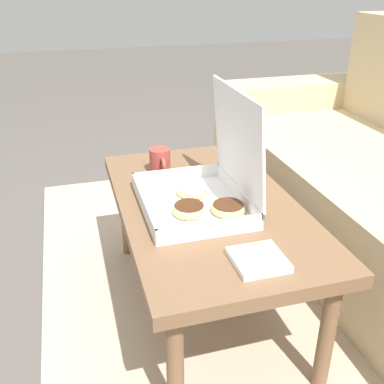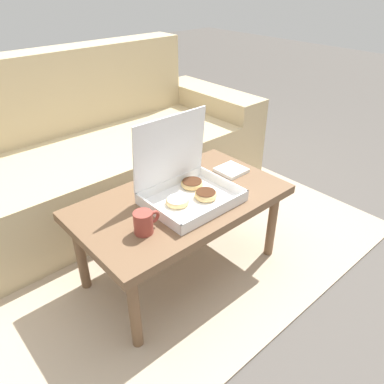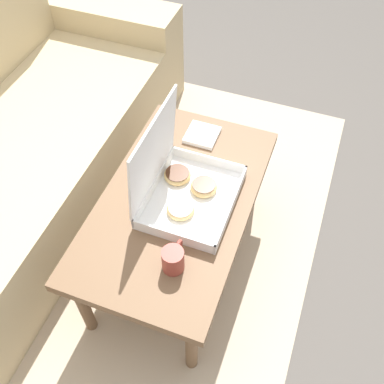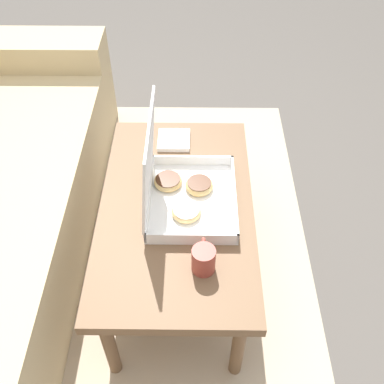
% 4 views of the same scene
% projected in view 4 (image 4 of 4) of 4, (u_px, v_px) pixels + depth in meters
% --- Properties ---
extents(ground_plane, '(12.00, 12.00, 0.00)m').
position_uv_depth(ground_plane, '(169.00, 272.00, 1.89)').
color(ground_plane, '#514C47').
extents(area_rug, '(2.31, 1.80, 0.01)m').
position_uv_depth(area_rug, '(97.00, 271.00, 1.88)').
color(area_rug, tan).
rests_on(area_rug, ground_plane).
extents(coffee_table, '(0.94, 0.54, 0.42)m').
position_uv_depth(coffee_table, '(177.00, 214.00, 1.61)').
color(coffee_table, brown).
rests_on(coffee_table, ground_plane).
extents(pastry_box, '(0.38, 0.31, 0.36)m').
position_uv_depth(pastry_box, '(179.00, 187.00, 1.55)').
color(pastry_box, white).
rests_on(pastry_box, coffee_table).
extents(coffee_mug, '(0.11, 0.07, 0.09)m').
position_uv_depth(coffee_mug, '(204.00, 259.00, 1.37)').
color(coffee_mug, '#993D33').
rests_on(coffee_mug, coffee_table).
extents(napkin_stack, '(0.13, 0.13, 0.02)m').
position_uv_depth(napkin_stack, '(174.00, 140.00, 1.81)').
color(napkin_stack, white).
rests_on(napkin_stack, coffee_table).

